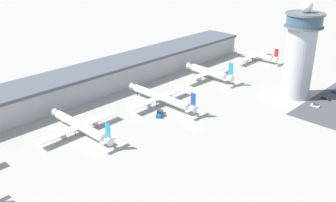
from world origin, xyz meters
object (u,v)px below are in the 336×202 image
object	(u,v)px
control_tower	(300,53)
car_black_suv	(335,92)
airplane_gate_bravo	(80,126)
car_blue_compact	(315,105)
service_truck_catering	(290,84)
service_truck_fuel	(160,114)
airplane_gate_echo	(255,55)
car_yellow_taxi	(326,98)
airplane_gate_charlie	(160,97)
airplane_gate_delta	(209,72)

from	to	relation	value
control_tower	car_black_suv	size ratio (longest dim) A/B	11.70
airplane_gate_bravo	car_blue_compact	bearing A→B (deg)	-31.55
service_truck_catering	service_truck_fuel	distance (m)	86.58
service_truck_catering	service_truck_fuel	bearing A→B (deg)	162.24
service_truck_catering	car_black_suv	xyz separation A→B (m)	(6.94, -23.56, -0.46)
service_truck_catering	service_truck_fuel	size ratio (longest dim) A/B	1.14
control_tower	service_truck_fuel	size ratio (longest dim) A/B	6.82
airplane_gate_bravo	car_blue_compact	world-z (taller)	airplane_gate_bravo
airplane_gate_bravo	airplane_gate_echo	size ratio (longest dim) A/B	1.05
airplane_gate_bravo	airplane_gate_echo	world-z (taller)	airplane_gate_bravo
service_truck_catering	car_yellow_taxi	xyz separation A→B (m)	(-5.90, -23.79, -0.38)
airplane_gate_bravo	airplane_gate_charlie	bearing A→B (deg)	-3.59
airplane_gate_delta	car_yellow_taxi	world-z (taller)	airplane_gate_delta
service_truck_fuel	airplane_gate_charlie	bearing A→B (deg)	43.10
airplane_gate_echo	service_truck_fuel	size ratio (longest dim) A/B	5.31
airplane_gate_bravo	service_truck_catering	bearing A→B (deg)	-17.69
service_truck_fuel	car_black_suv	bearing A→B (deg)	-29.20
airplane_gate_delta	service_truck_catering	size ratio (longest dim) A/B	4.52
car_black_suv	car_blue_compact	bearing A→B (deg)	-179.45
car_blue_compact	car_yellow_taxi	world-z (taller)	car_yellow_taxi
airplane_gate_delta	car_black_suv	distance (m)	72.77
airplane_gate_delta	airplane_gate_echo	bearing A→B (deg)	0.80
airplane_gate_delta	car_black_suv	world-z (taller)	airplane_gate_delta
airplane_gate_echo	car_blue_compact	xyz separation A→B (m)	(-48.23, -66.60, -3.44)
control_tower	airplane_gate_echo	bearing A→B (deg)	50.61
airplane_gate_delta	airplane_gate_echo	xyz separation A→B (m)	(53.63, 0.75, -0.38)
airplane_gate_echo	car_yellow_taxi	xyz separation A→B (m)	(-35.20, -66.58, -3.40)
airplane_gate_echo	service_truck_fuel	distance (m)	112.99
airplane_gate_bravo	airplane_gate_delta	world-z (taller)	airplane_gate_delta
airplane_gate_bravo	car_yellow_taxi	world-z (taller)	airplane_gate_bravo
airplane_gate_delta	service_truck_catering	distance (m)	48.69
service_truck_fuel	car_yellow_taxi	world-z (taller)	service_truck_fuel
airplane_gate_bravo	airplane_gate_charlie	size ratio (longest dim) A/B	0.92
airplane_gate_charlie	airplane_gate_delta	distance (m)	49.03
airplane_gate_charlie	airplane_gate_echo	distance (m)	102.47
control_tower	car_yellow_taxi	world-z (taller)	control_tower
service_truck_fuel	airplane_gate_bravo	bearing A→B (deg)	162.45
control_tower	service_truck_fuel	bearing A→B (deg)	152.79
control_tower	airplane_gate_charlie	world-z (taller)	control_tower
car_blue_compact	control_tower	bearing A→B (deg)	69.13
airplane_gate_charlie	car_yellow_taxi	xyz separation A→B (m)	(67.00, -59.14, -3.68)
airplane_gate_delta	car_yellow_taxi	distance (m)	68.47
airplane_gate_bravo	car_yellow_taxi	size ratio (longest dim) A/B	8.82
airplane_gate_bravo	car_black_suv	size ratio (longest dim) A/B	9.57
car_black_suv	service_truck_catering	bearing A→B (deg)	106.41
service_truck_fuel	service_truck_catering	bearing A→B (deg)	-17.76
airplane_gate_echo	service_truck_fuel	world-z (taller)	airplane_gate_echo
airplane_gate_bravo	control_tower	bearing A→B (deg)	-23.96
airplane_gate_echo	airplane_gate_charlie	bearing A→B (deg)	-175.84
service_truck_fuel	airplane_gate_echo	bearing A→B (deg)	8.34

